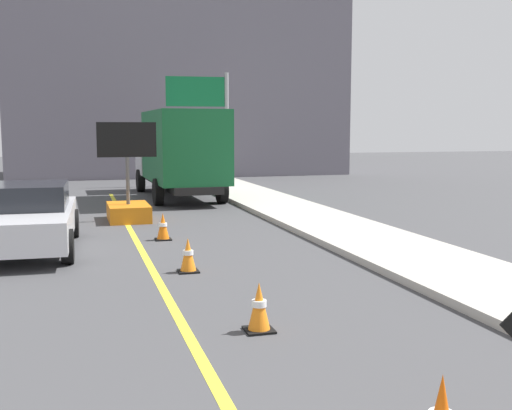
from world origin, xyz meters
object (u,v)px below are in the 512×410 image
Objects in this scene: box_truck at (179,151)px; pickup_car at (27,217)px; highway_guide_sign at (209,108)px; traffic_cone_curbside at (163,227)px; traffic_cone_far_lane at (188,255)px; traffic_cone_mid_lane at (259,307)px; arrow_board_trailer at (128,203)px.

box_truck reaches higher than pickup_car.
highway_guide_sign is at bearing 65.78° from box_truck.
pickup_car is at bearing -171.02° from traffic_cone_curbside.
traffic_cone_far_lane is at bearing -90.12° from traffic_cone_curbside.
highway_guide_sign is 8.14× the size of traffic_cone_far_lane.
box_truck is 5.52m from highway_guide_sign.
traffic_cone_curbside is (-0.28, 6.78, -0.00)m from traffic_cone_mid_lane.
highway_guide_sign reaches higher than traffic_cone_far_lane.
traffic_cone_curbside is (2.87, 0.45, -0.39)m from pickup_car.
traffic_cone_far_lane is 3.33m from traffic_cone_curbside.
arrow_board_trailer is 11.31m from highway_guide_sign.
arrow_board_trailer is 4.31× the size of traffic_cone_mid_lane.
traffic_cone_far_lane is at bearing 94.78° from traffic_cone_mid_lane.
traffic_cone_mid_lane reaches higher than traffic_cone_curbside.
traffic_cone_curbside is (0.50, -3.34, -0.18)m from arrow_board_trailer.
traffic_cone_mid_lane is at bearing -100.24° from highway_guide_sign.
traffic_cone_curbside is at bearing -81.42° from arrow_board_trailer.
box_truck is 1.64× the size of pickup_car.
traffic_cone_mid_lane is (3.15, -6.33, -0.39)m from pickup_car.
arrow_board_trailer reaches higher than traffic_cone_far_lane.
traffic_cone_curbside is (0.01, 3.33, 0.00)m from traffic_cone_far_lane.
highway_guide_sign reaches higher than arrow_board_trailer.
traffic_cone_far_lane is (-3.92, -16.66, -3.12)m from highway_guide_sign.
box_truck reaches higher than traffic_cone_far_lane.
traffic_cone_curbside is at bearing -106.37° from highway_guide_sign.
traffic_cone_mid_lane is 1.01× the size of traffic_cone_curbside.
traffic_cone_far_lane is (0.50, -6.67, -0.18)m from arrow_board_trailer.
pickup_car is (-2.37, -3.79, 0.21)m from arrow_board_trailer.
highway_guide_sign is (6.79, 13.78, 2.73)m from pickup_car.
traffic_cone_curbside is at bearing 89.88° from traffic_cone_far_lane.
arrow_board_trailer is at bearing -113.53° from box_truck.
arrow_board_trailer is 0.36× the size of box_truck.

